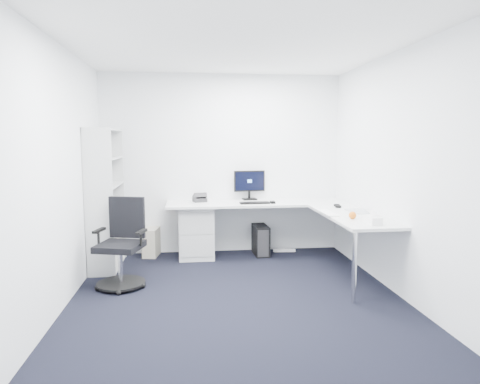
{
  "coord_description": "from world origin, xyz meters",
  "views": [
    {
      "loc": [
        -0.49,
        -4.4,
        1.73
      ],
      "look_at": [
        0.15,
        1.05,
        1.05
      ],
      "focal_mm": 32.0,
      "sensor_mm": 36.0,
      "label": 1
    }
  ],
  "objects": [
    {
      "name": "ceiling",
      "position": [
        0.0,
        0.0,
        2.7
      ],
      "size": [
        4.2,
        4.2,
        0.0
      ],
      "primitive_type": "plane",
      "color": "white"
    },
    {
      "name": "drawer_pedestal",
      "position": [
        -0.41,
        1.83,
        0.39
      ],
      "size": [
        0.5,
        0.63,
        0.77
      ],
      "primitive_type": "cube",
      "color": "silver",
      "rests_on": "ground"
    },
    {
      "name": "wall_right",
      "position": [
        1.8,
        0.0,
        1.35
      ],
      "size": [
        0.02,
        4.2,
        2.7
      ],
      "primitive_type": "cube",
      "color": "white",
      "rests_on": "ground"
    },
    {
      "name": "bookshelf",
      "position": [
        -1.62,
        1.45,
        0.94
      ],
      "size": [
        0.36,
        0.94,
        1.87
      ],
      "primitive_type": null,
      "color": "#BBBEBE",
      "rests_on": "ground"
    },
    {
      "name": "headphones",
      "position": [
        1.51,
        1.18,
        0.83
      ],
      "size": [
        0.15,
        0.21,
        0.05
      ],
      "primitive_type": null,
      "rotation": [
        0.0,
        0.0,
        -0.17
      ],
      "color": "black",
      "rests_on": "l_desk"
    },
    {
      "name": "mouse",
      "position": [
        0.69,
        1.6,
        0.83
      ],
      "size": [
        0.07,
        0.11,
        0.03
      ],
      "primitive_type": "cube",
      "rotation": [
        0.0,
        0.0,
        0.04
      ],
      "color": "black",
      "rests_on": "l_desk"
    },
    {
      "name": "laptop",
      "position": [
        1.66,
        0.75,
        0.94
      ],
      "size": [
        0.42,
        0.41,
        0.26
      ],
      "primitive_type": null,
      "rotation": [
        0.0,
        0.0,
        0.14
      ],
      "color": "silver",
      "rests_on": "l_desk"
    },
    {
      "name": "beige_pc_tower",
      "position": [
        -1.07,
        1.97,
        0.21
      ],
      "size": [
        0.27,
        0.46,
        0.42
      ],
      "primitive_type": "cube",
      "rotation": [
        0.0,
        0.0,
        -0.16
      ],
      "color": "beige",
      "rests_on": "ground"
    },
    {
      "name": "task_chair",
      "position": [
        -1.31,
        0.59,
        0.52
      ],
      "size": [
        0.72,
        0.72,
        1.04
      ],
      "primitive_type": null,
      "rotation": [
        0.0,
        0.0,
        -0.26
      ],
      "color": "black",
      "rests_on": "ground"
    },
    {
      "name": "black_keyboard",
      "position": [
        0.43,
        1.61,
        0.82
      ],
      "size": [
        0.43,
        0.17,
        0.02
      ],
      "primitive_type": "cube",
      "rotation": [
        0.0,
        0.0,
        0.04
      ],
      "color": "black",
      "rests_on": "l_desk"
    },
    {
      "name": "ground",
      "position": [
        0.0,
        0.0,
        0.0
      ],
      "size": [
        4.2,
        4.2,
        0.0
      ],
      "primitive_type": "plane",
      "color": "black"
    },
    {
      "name": "tissue_box",
      "position": [
        1.49,
        0.0,
        0.85
      ],
      "size": [
        0.14,
        0.24,
        0.08
      ],
      "primitive_type": "cube",
      "rotation": [
        0.0,
        0.0,
        0.05
      ],
      "color": "white",
      "rests_on": "l_desk"
    },
    {
      "name": "black_pc_tower",
      "position": [
        0.55,
        1.82,
        0.22
      ],
      "size": [
        0.22,
        0.46,
        0.44
      ],
      "primitive_type": "cube",
      "rotation": [
        0.0,
        0.0,
        0.04
      ],
      "color": "black",
      "rests_on": "ground"
    },
    {
      "name": "desk_phone",
      "position": [
        -0.35,
        1.89,
        0.88
      ],
      "size": [
        0.22,
        0.22,
        0.13
      ],
      "primitive_type": null,
      "rotation": [
        0.0,
        0.0,
        0.21
      ],
      "color": "#28272A",
      "rests_on": "l_desk"
    },
    {
      "name": "l_desk",
      "position": [
        0.55,
        1.4,
        0.4
      ],
      "size": [
        2.77,
        1.55,
        0.81
      ],
      "primitive_type": null,
      "color": "silver",
      "rests_on": "ground"
    },
    {
      "name": "white_keyboard",
      "position": [
        1.21,
        0.68,
        0.82
      ],
      "size": [
        0.14,
        0.46,
        0.02
      ],
      "primitive_type": "cube",
      "rotation": [
        0.0,
        0.0,
        0.02
      ],
      "color": "white",
      "rests_on": "l_desk"
    },
    {
      "name": "orange_fruit",
      "position": [
        1.38,
        0.29,
        0.85
      ],
      "size": [
        0.09,
        0.09,
        0.09
      ],
      "primitive_type": "sphere",
      "color": "orange",
      "rests_on": "l_desk"
    },
    {
      "name": "wall_left",
      "position": [
        -1.8,
        0.0,
        1.35
      ],
      "size": [
        0.02,
        4.2,
        2.7
      ],
      "primitive_type": "cube",
      "color": "white",
      "rests_on": "ground"
    },
    {
      "name": "monitor",
      "position": [
        0.41,
        2.01,
        1.04
      ],
      "size": [
        0.49,
        0.2,
        0.46
      ],
      "primitive_type": null,
      "rotation": [
        0.0,
        0.0,
        0.11
      ],
      "color": "black",
      "rests_on": "l_desk"
    },
    {
      "name": "wall_back",
      "position": [
        0.0,
        2.1,
        1.35
      ],
      "size": [
        3.6,
        0.02,
        2.7
      ],
      "primitive_type": "cube",
      "color": "white",
      "rests_on": "ground"
    },
    {
      "name": "power_strip",
      "position": [
        0.94,
        1.93,
        0.02
      ],
      "size": [
        0.34,
        0.09,
        0.04
      ],
      "primitive_type": "cube",
      "rotation": [
        0.0,
        0.0,
        -0.08
      ],
      "color": "white",
      "rests_on": "ground"
    },
    {
      "name": "wall_front",
      "position": [
        0.0,
        -2.1,
        1.35
      ],
      "size": [
        3.6,
        0.02,
        2.7
      ],
      "primitive_type": "cube",
      "color": "white",
      "rests_on": "ground"
    }
  ]
}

